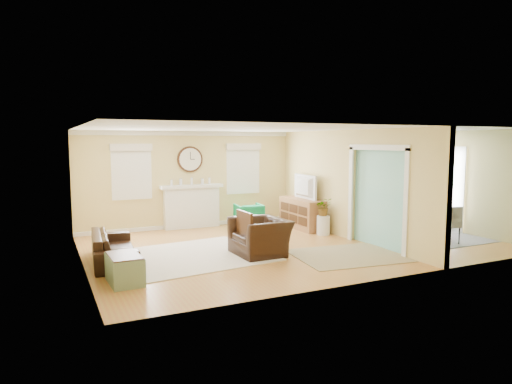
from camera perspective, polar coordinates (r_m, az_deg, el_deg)
floor at (r=10.51m, az=4.68°, el=-6.47°), size 9.00×9.00×0.00m
wall_back at (r=12.98m, az=-1.91°, el=1.80°), size 9.00×0.02×2.60m
wall_front at (r=7.87m, az=15.75°, el=-1.41°), size 9.00×0.02×2.60m
wall_left at (r=8.95m, az=-21.06°, el=-0.68°), size 0.02×6.00×2.60m
wall_right at (r=13.14m, az=21.99°, el=1.40°), size 0.02×6.00×2.60m
ceiling at (r=10.25m, az=4.81°, el=7.84°), size 9.00×6.00×0.02m
partition at (r=11.35m, az=10.65°, el=1.33°), size 0.17×6.00×2.60m
fireplace at (r=12.42m, az=-8.04°, el=-1.73°), size 1.70×0.30×1.17m
wall_clock at (r=12.39m, az=-8.25°, el=4.07°), size 0.70×0.07×0.70m
window_left at (r=12.02m, az=-15.30°, el=2.93°), size 1.05×0.13×1.42m
window_right at (r=12.93m, az=-1.63°, el=3.38°), size 1.05×0.13×1.42m
french_doors at (r=13.12m, az=21.82°, el=0.52°), size 0.06×1.70×2.20m
pendant at (r=12.04m, az=17.29°, el=5.46°), size 0.30×0.30×0.55m
rug_cream at (r=9.47m, az=-8.22°, el=-7.91°), size 3.27×2.92×0.02m
rug_jute at (r=9.60m, az=11.34°, el=-7.78°), size 2.33×1.99×0.01m
rug_grey at (r=12.18m, az=18.68°, el=-4.98°), size 2.56×3.20×0.01m
sofa at (r=9.31m, az=-17.34°, el=-6.58°), size 0.93×2.05×0.58m
eames_chair at (r=9.44m, az=0.52°, el=-5.61°), size 1.03×1.17×0.75m
green_chair at (r=12.37m, az=-0.90°, el=-2.97°), size 0.78×0.80×0.65m
trunk at (r=7.92m, az=-16.10°, el=-9.22°), size 0.54×0.84×0.48m
credenza at (r=12.33m, az=5.76°, el=-2.68°), size 0.54×1.59×0.80m
tv at (r=12.23m, az=5.72°, el=0.65°), size 0.18×1.12×0.64m
garden_stool at (r=11.55m, az=8.41°, el=-4.13°), size 0.33×0.33×0.48m
potted_plant at (r=11.48m, az=8.45°, el=-1.84°), size 0.49×0.46×0.45m
dining_table at (r=12.13m, az=18.73°, el=-3.63°), size 0.98×1.71×0.59m
dining_chair_n at (r=12.93m, az=14.94°, el=-1.99°), size 0.39×0.39×0.86m
dining_chair_s at (r=11.31m, az=23.02°, el=-3.42°), size 0.46×0.46×0.87m
dining_chair_w at (r=11.73m, az=16.54°, el=-2.38°), size 0.46×0.46×1.02m
dining_chair_e at (r=12.46m, az=21.15°, el=-2.00°), size 0.49×0.49×1.04m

